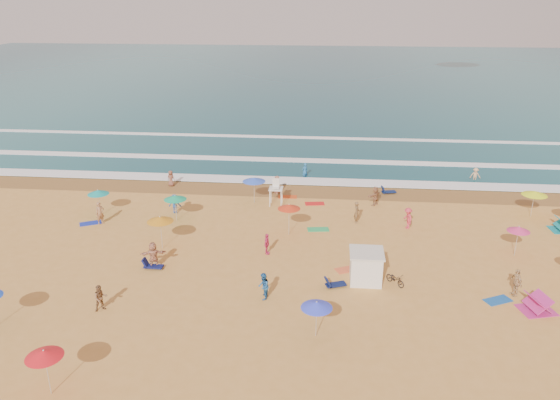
{
  "coord_description": "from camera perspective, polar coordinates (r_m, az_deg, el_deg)",
  "views": [
    {
      "loc": [
        3.48,
        -36.18,
        17.94
      ],
      "look_at": [
        -0.45,
        6.0,
        1.5
      ],
      "focal_mm": 35.0,
      "sensor_mm": 36.0,
      "label": 1
    }
  ],
  "objects": [
    {
      "name": "loungers",
      "position": [
        38.2,
        5.93,
        -6.63
      ],
      "size": [
        50.38,
        28.98,
        0.34
      ],
      "color": "#0F1C4F",
      "rests_on": "ground"
    },
    {
      "name": "ground",
      "position": [
        40.53,
        -0.16,
        -5.06
      ],
      "size": [
        220.0,
        220.0,
        0.0
      ],
      "primitive_type": "plane",
      "color": "gold",
      "rests_on": "ground"
    },
    {
      "name": "cabana",
      "position": [
        36.22,
        8.96,
        -6.96
      ],
      "size": [
        2.0,
        2.0,
        2.0
      ],
      "primitive_type": "cube",
      "color": "white",
      "rests_on": "ground"
    },
    {
      "name": "cabana_roof",
      "position": [
        35.74,
        9.06,
        -5.46
      ],
      "size": [
        2.2,
        2.2,
        0.12
      ],
      "primitive_type": "cube",
      "color": "silver",
      "rests_on": "cabana"
    },
    {
      "name": "surf_foam",
      "position": [
        60.3,
        1.78,
        3.99
      ],
      "size": [
        200.0,
        18.7,
        0.05
      ],
      "color": "white",
      "rests_on": "ground"
    },
    {
      "name": "towels",
      "position": [
        39.55,
        2.67,
        -5.76
      ],
      "size": [
        43.96,
        26.76,
        0.03
      ],
      "color": "red",
      "rests_on": "ground"
    },
    {
      "name": "wet_sand",
      "position": [
        51.99,
        1.15,
        1.03
      ],
      "size": [
        220.0,
        220.0,
        0.0
      ],
      "primitive_type": "plane",
      "color": "olive",
      "rests_on": "ground"
    },
    {
      "name": "lifeguard_stand",
      "position": [
        48.1,
        -0.42,
        0.65
      ],
      "size": [
        1.2,
        1.2,
        2.1
      ],
      "primitive_type": null,
      "color": "white",
      "rests_on": "ground"
    },
    {
      "name": "beach_umbrellas",
      "position": [
        39.63,
        7.41,
        -2.48
      ],
      "size": [
        51.57,
        27.35,
        0.75
      ],
      "color": "orange",
      "rests_on": "ground"
    },
    {
      "name": "beachgoers",
      "position": [
        42.77,
        -0.7,
        -2.36
      ],
      "size": [
        39.95,
        27.07,
        2.14
      ],
      "color": "tan",
      "rests_on": "ground"
    },
    {
      "name": "popup_tents",
      "position": [
        42.43,
        26.63,
        -5.33
      ],
      "size": [
        8.34,
        14.13,
        1.2
      ],
      "color": "#C72C85",
      "rests_on": "ground"
    },
    {
      "name": "bicycle",
      "position": [
        36.43,
        11.95,
        -8.07
      ],
      "size": [
        1.4,
        1.52,
        0.81
      ],
      "primitive_type": "imported",
      "rotation": [
        0.0,
        0.0,
        0.7
      ],
      "color": "black",
      "rests_on": "ground"
    },
    {
      "name": "ocean",
      "position": [
        121.56,
        3.71,
        12.68
      ],
      "size": [
        220.0,
        140.0,
        0.18
      ],
      "primitive_type": "cube",
      "color": "#0C4756",
      "rests_on": "ground"
    }
  ]
}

